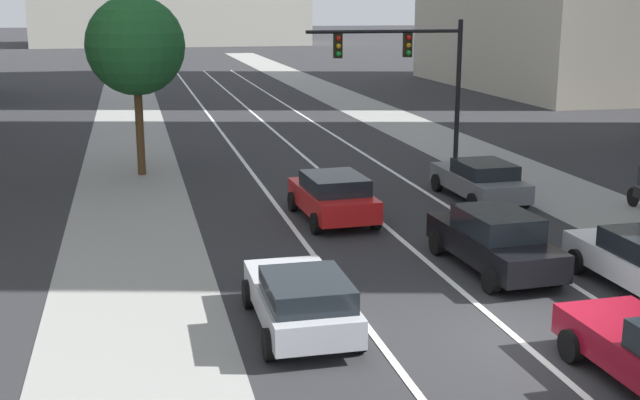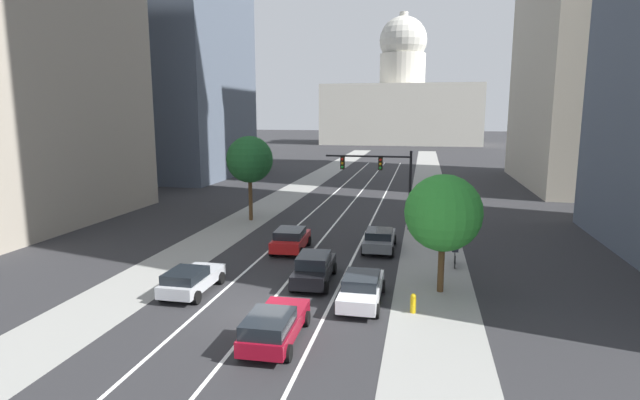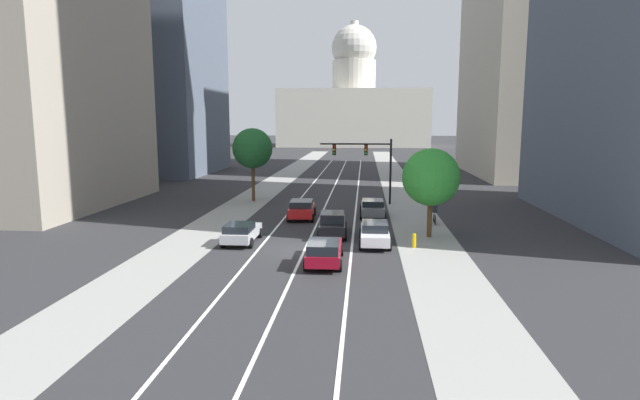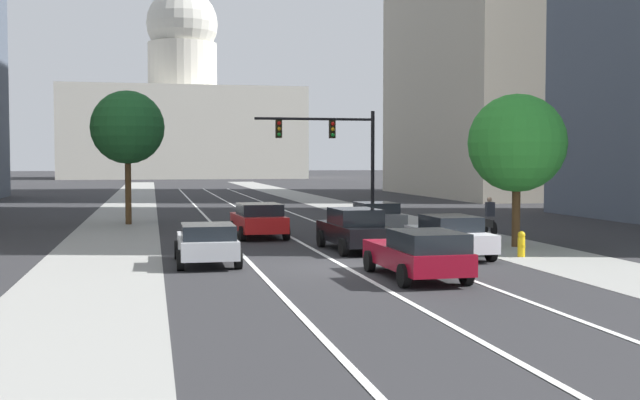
{
  "view_description": "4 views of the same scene",
  "coord_description": "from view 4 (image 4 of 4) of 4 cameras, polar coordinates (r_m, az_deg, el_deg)",
  "views": [
    {
      "loc": [
        -7.43,
        -13.9,
        6.65
      ],
      "look_at": [
        -2.54,
        6.95,
        1.46
      ],
      "focal_mm": 45.43,
      "sensor_mm": 36.0,
      "label": 1
    },
    {
      "loc": [
        6.84,
        -20.37,
        8.82
      ],
      "look_at": [
        -1.01,
        17.54,
        2.1
      ],
      "focal_mm": 28.14,
      "sensor_mm": 36.0,
      "label": 2
    },
    {
      "loc": [
        3.51,
        -29.83,
        7.7
      ],
      "look_at": [
        -0.21,
        13.22,
        1.03
      ],
      "focal_mm": 28.92,
      "sensor_mm": 36.0,
      "label": 3
    },
    {
      "loc": [
        -5.92,
        -24.0,
        3.36
      ],
      "look_at": [
        2.84,
        17.16,
        1.25
      ],
      "focal_mm": 44.45,
      "sensor_mm": 36.0,
      "label": 4
    }
  ],
  "objects": [
    {
      "name": "ground_plane",
      "position": [
        64.36,
        -6.72,
        -0.14
      ],
      "size": [
        400.0,
        400.0,
        0.0
      ],
      "primitive_type": "plane",
      "color": "#2B2B2D"
    },
    {
      "name": "sidewalk_left",
      "position": [
        59.11,
        -13.61,
        -0.46
      ],
      "size": [
        3.96,
        130.0,
        0.01
      ],
      "primitive_type": "cube",
      "color": "gray",
      "rests_on": "ground"
    },
    {
      "name": "sidewalk_right",
      "position": [
        60.62,
        0.89,
        -0.3
      ],
      "size": [
        3.96,
        130.0,
        0.01
      ],
      "primitive_type": "cube",
      "color": "gray",
      "rests_on": "ground"
    },
    {
      "name": "lane_stripe_left",
      "position": [
        49.21,
        -8.36,
        -1.06
      ],
      "size": [
        0.16,
        90.0,
        0.01
      ],
      "primitive_type": "cube",
      "color": "white",
      "rests_on": "ground"
    },
    {
      "name": "lane_stripe_center",
      "position": [
        49.47,
        -5.11,
        -1.02
      ],
      "size": [
        0.16,
        90.0,
        0.01
      ],
      "primitive_type": "cube",
      "color": "white",
      "rests_on": "ground"
    },
    {
      "name": "lane_stripe_right",
      "position": [
        49.88,
        -1.91,
        -0.98
      ],
      "size": [
        0.16,
        90.0,
        0.01
      ],
      "primitive_type": "cube",
      "color": "white",
      "rests_on": "ground"
    },
    {
      "name": "capitol_building",
      "position": [
        153.44,
        -9.84,
        5.95
      ],
      "size": [
        44.29,
        22.59,
        36.87
      ],
      "color": "beige",
      "rests_on": "ground"
    },
    {
      "name": "car_crimson",
      "position": [
        22.48,
        7.11,
        -3.8
      ],
      "size": [
        2.06,
        4.65,
        1.43
      ],
      "rotation": [
        0.0,
        0.0,
        1.59
      ],
      "color": "maroon",
      "rests_on": "ground"
    },
    {
      "name": "car_gray",
      "position": [
        36.99,
        3.92,
        -1.19
      ],
      "size": [
        2.07,
        4.66,
        1.42
      ],
      "rotation": [
        0.0,
        0.0,
        1.58
      ],
      "color": "slate",
      "rests_on": "ground"
    },
    {
      "name": "car_black",
      "position": [
        29.37,
        2.48,
        -2.11
      ],
      "size": [
        2.09,
        4.71,
        1.58
      ],
      "rotation": [
        0.0,
        0.0,
        1.61
      ],
      "color": "black",
      "rests_on": "ground"
    },
    {
      "name": "car_silver",
      "position": [
        25.74,
        -8.15,
        -3.04
      ],
      "size": [
        1.99,
        4.22,
        1.35
      ],
      "rotation": [
        0.0,
        0.0,
        1.57
      ],
      "color": "#B2B5BA",
      "rests_on": "ground"
    },
    {
      "name": "car_white",
      "position": [
        27.97,
        9.28,
        -2.51
      ],
      "size": [
        1.95,
        4.76,
        1.44
      ],
      "rotation": [
        0.0,
        0.0,
        1.57
      ],
      "color": "silver",
      "rests_on": "ground"
    },
    {
      "name": "car_red",
      "position": [
        34.44,
        -4.44,
        -1.41
      ],
      "size": [
        2.25,
        4.27,
        1.5
      ],
      "rotation": [
        0.0,
        0.0,
        1.62
      ],
      "color": "red",
      "rests_on": "ground"
    },
    {
      "name": "traffic_signal_mast",
      "position": [
        42.88,
        1.12,
        4.16
      ],
      "size": [
        6.59,
        0.39,
        6.05
      ],
      "color": "black",
      "rests_on": "ground"
    },
    {
      "name": "fire_hydrant",
      "position": [
        28.36,
        14.3,
        -3.07
      ],
      "size": [
        0.26,
        0.35,
        0.91
      ],
      "color": "yellow",
      "rests_on": "ground"
    },
    {
      "name": "cyclist",
      "position": [
        36.14,
        12.12,
        -1.17
      ],
      "size": [
        0.37,
        1.7,
        1.72
      ],
      "rotation": [
        0.0,
        0.0,
        1.54
      ],
      "color": "black",
      "rests_on": "ground"
    },
    {
      "name": "street_tree_far_right",
      "position": [
        31.52,
        13.99,
        3.98
      ],
      "size": [
        3.79,
        3.79,
        5.92
      ],
      "color": "#51381E",
      "rests_on": "ground"
    },
    {
      "name": "street_tree_mid_left",
      "position": [
        42.67,
        -13.69,
        5.09
      ],
      "size": [
        3.83,
        3.83,
        7.01
      ],
      "color": "#51381E",
      "rests_on": "ground"
    }
  ]
}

